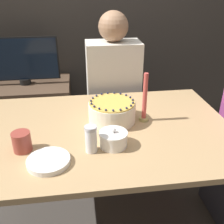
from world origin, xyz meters
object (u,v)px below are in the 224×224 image
object	(u,v)px
sugar_shaker	(91,139)
candle	(145,102)
tv_monitor	(22,60)
person_man_blue_shirt	(113,104)
cake	(112,111)
sugar_bowl	(113,139)

from	to	relation	value
sugar_shaker	candle	size ratio (longest dim) A/B	0.47
candle	tv_monitor	world-z (taller)	tv_monitor
person_man_blue_shirt	tv_monitor	size ratio (longest dim) A/B	2.02
cake	sugar_shaker	world-z (taller)	sugar_shaker
person_man_blue_shirt	sugar_bowl	bearing A→B (deg)	82.01
sugar_bowl	tv_monitor	size ratio (longest dim) A/B	0.22
sugar_shaker	candle	bearing A→B (deg)	39.55
cake	sugar_bowl	xyz separation A→B (m)	(-0.03, -0.25, -0.02)
candle	sugar_shaker	bearing A→B (deg)	-140.45
person_man_blue_shirt	tv_monitor	xyz separation A→B (m)	(-0.74, 0.43, 0.27)
sugar_bowl	cake	bearing A→B (deg)	83.65
sugar_shaker	candle	world-z (taller)	candle
person_man_blue_shirt	tv_monitor	distance (m)	0.90
cake	sugar_bowl	bearing A→B (deg)	-96.35
sugar_bowl	candle	size ratio (longest dim) A/B	0.49
sugar_shaker	tv_monitor	world-z (taller)	tv_monitor
tv_monitor	person_man_blue_shirt	bearing A→B (deg)	-29.92
candle	person_man_blue_shirt	distance (m)	0.69
sugar_shaker	candle	xyz separation A→B (m)	(0.31, 0.26, 0.05)
tv_monitor	cake	bearing A→B (deg)	-57.45
cake	candle	distance (m)	0.19
sugar_bowl	candle	bearing A→B (deg)	47.92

